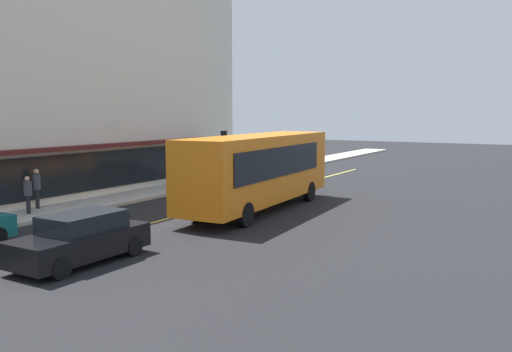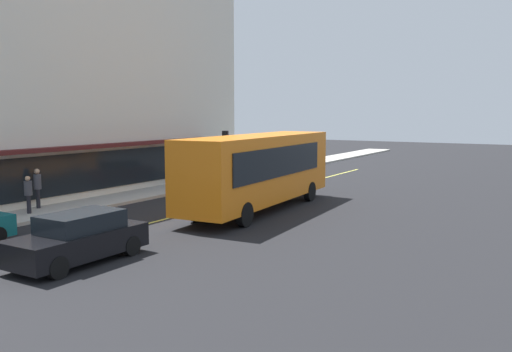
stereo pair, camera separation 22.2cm
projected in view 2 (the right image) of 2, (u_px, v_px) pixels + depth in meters
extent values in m
plane|color=black|center=(235.00, 201.00, 27.63)|extent=(120.00, 120.00, 0.00)
cube|color=#B2ADA3|center=(156.00, 192.00, 30.34)|extent=(80.00, 2.65, 0.15)
cube|color=#D8D14C|center=(235.00, 201.00, 27.63)|extent=(36.00, 0.16, 0.01)
cube|color=silver|center=(25.00, 65.00, 29.16)|extent=(27.98, 8.86, 14.20)
cube|color=#4C1919|center=(88.00, 147.00, 27.28)|extent=(19.59, 0.70, 0.20)
cube|color=black|center=(86.00, 172.00, 27.55)|extent=(16.79, 0.08, 2.00)
cube|color=orange|center=(259.00, 168.00, 24.78)|extent=(11.14, 3.19, 3.00)
cube|color=black|center=(304.00, 152.00, 29.55)|extent=(0.25, 2.10, 1.80)
cube|color=black|center=(232.00, 159.00, 25.05)|extent=(8.79, 0.62, 1.32)
cube|color=black|center=(282.00, 162.00, 23.90)|extent=(8.79, 0.62, 1.32)
cube|color=#0CF259|center=(305.00, 136.00, 29.51)|extent=(0.20, 1.90, 0.36)
cube|color=#2D2D33|center=(304.00, 181.00, 29.83)|extent=(0.31, 2.41, 0.40)
cylinder|color=black|center=(270.00, 189.00, 28.58)|extent=(1.02, 0.36, 1.00)
cylinder|color=black|center=(310.00, 191.00, 27.55)|extent=(1.02, 0.36, 1.00)
cylinder|color=black|center=(197.00, 210.00, 22.36)|extent=(1.02, 0.36, 1.00)
cylinder|color=black|center=(245.00, 214.00, 21.34)|extent=(1.02, 0.36, 1.00)
cylinder|color=#2D2D33|center=(228.00, 155.00, 34.95)|extent=(0.12, 0.12, 3.20)
cube|color=black|center=(225.00, 138.00, 34.92)|extent=(0.30, 0.30, 0.90)
sphere|color=red|center=(223.00, 133.00, 34.97)|extent=(0.18, 0.18, 0.18)
sphere|color=orange|center=(223.00, 138.00, 35.01)|extent=(0.18, 0.18, 0.18)
sphere|color=green|center=(223.00, 142.00, 35.04)|extent=(0.18, 0.18, 0.18)
cube|color=black|center=(78.00, 243.00, 16.25)|extent=(4.31, 1.81, 0.75)
cube|color=black|center=(81.00, 221.00, 16.30)|extent=(2.41, 1.52, 0.55)
cylinder|color=black|center=(57.00, 268.00, 14.66)|extent=(0.64, 0.22, 0.64)
cylinder|color=black|center=(20.00, 259.00, 15.50)|extent=(0.64, 0.22, 0.64)
cylinder|color=black|center=(131.00, 246.00, 17.07)|extent=(0.64, 0.22, 0.64)
cylinder|color=black|center=(95.00, 239.00, 17.91)|extent=(0.64, 0.22, 0.64)
cube|color=maroon|center=(215.00, 181.00, 30.95)|extent=(4.32, 1.86, 0.75)
cube|color=black|center=(213.00, 170.00, 30.75)|extent=(2.43, 1.55, 0.55)
cylinder|color=black|center=(218.00, 182.00, 32.61)|extent=(0.64, 0.23, 0.64)
cylinder|color=black|center=(240.00, 184.00, 31.76)|extent=(0.64, 0.23, 0.64)
cylinder|color=black|center=(188.00, 188.00, 30.21)|extent=(0.64, 0.23, 0.64)
cylinder|color=black|center=(212.00, 190.00, 29.36)|extent=(0.64, 0.23, 0.64)
cylinder|color=black|center=(38.00, 199.00, 24.67)|extent=(0.18, 0.18, 0.88)
cylinder|color=#3F3F47|center=(37.00, 182.00, 24.58)|extent=(0.34, 0.34, 0.70)
sphere|color=tan|center=(37.00, 171.00, 24.52)|extent=(0.25, 0.25, 0.25)
cylinder|color=black|center=(29.00, 204.00, 23.39)|extent=(0.18, 0.18, 0.80)
cylinder|color=#3F3F47|center=(28.00, 188.00, 23.31)|extent=(0.34, 0.34, 0.63)
sphere|color=tan|center=(28.00, 179.00, 23.26)|extent=(0.22, 0.22, 0.22)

